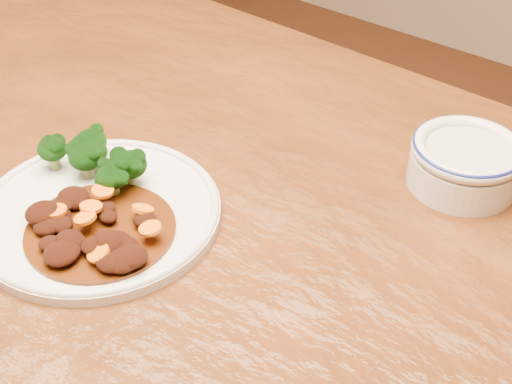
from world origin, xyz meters
The scene contains 5 objects.
dining_table centered at (0.00, 0.00, 0.67)m, with size 1.52×0.93×0.75m.
dinner_plate centered at (-0.04, -0.07, 0.76)m, with size 0.27×0.27×0.02m.
broccoli_florets centered at (-0.08, -0.03, 0.79)m, with size 0.13×0.07×0.05m.
mince_stew centered at (-0.01, -0.11, 0.77)m, with size 0.16×0.16×0.03m.
dip_bowl centered at (0.25, 0.24, 0.78)m, with size 0.13×0.13×0.06m.
Camera 1 is at (0.49, -0.44, 1.27)m, focal length 50.00 mm.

